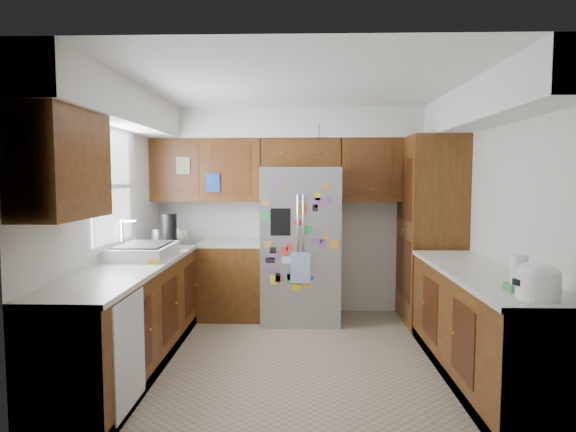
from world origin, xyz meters
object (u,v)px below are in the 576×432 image
at_px(fridge, 301,244).
at_px(paper_towel, 519,273).
at_px(pantry, 430,231).
at_px(rice_cooker, 538,280).

distance_m(fridge, paper_towel, 2.81).
bearing_deg(pantry, rice_cooker, -90.01).
height_order(fridge, rice_cooker, fridge).
bearing_deg(rice_cooker, fridge, 120.13).
bearing_deg(pantry, fridge, 177.94).
distance_m(pantry, rice_cooker, 2.53).
relative_size(fridge, rice_cooker, 6.56).
xyz_separation_m(pantry, rice_cooker, (-0.00, -2.53, -0.03)).
bearing_deg(pantry, paper_towel, -90.85).
bearing_deg(rice_cooker, paper_towel, 100.26).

